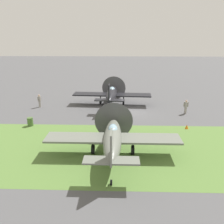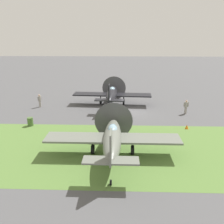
# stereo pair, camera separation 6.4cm
# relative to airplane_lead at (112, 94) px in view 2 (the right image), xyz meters

# --- Properties ---
(ground_plane) EXTENTS (160.00, 160.00, 0.00)m
(ground_plane) POSITION_rel_airplane_lead_xyz_m (2.53, -2.89, -1.60)
(ground_plane) COLOR #515154
(grass_verge) EXTENTS (120.00, 11.00, 0.01)m
(grass_verge) POSITION_rel_airplane_lead_xyz_m (2.53, -12.99, -1.59)
(grass_verge) COLOR #567A38
(grass_verge) RESTS_ON ground
(airplane_lead) EXTENTS (10.69, 8.46, 3.81)m
(airplane_lead) POSITION_rel_airplane_lead_xyz_m (0.00, 0.00, 0.00)
(airplane_lead) COLOR black
(airplane_lead) RESTS_ON ground
(airplane_wingman) EXTENTS (10.67, 8.50, 3.83)m
(airplane_wingman) POSITION_rel_airplane_lead_xyz_m (0.53, -14.13, 0.01)
(airplane_wingman) COLOR slate
(airplane_wingman) RESTS_ON ground
(ground_crew_chief) EXTENTS (0.63, 0.38, 1.73)m
(ground_crew_chief) POSITION_rel_airplane_lead_xyz_m (9.15, -3.35, -0.68)
(ground_crew_chief) COLOR #9E998E
(ground_crew_chief) RESTS_ON ground
(ground_crew_mechanic) EXTENTS (0.38, 0.58, 1.73)m
(ground_crew_mechanic) POSITION_rel_airplane_lead_xyz_m (-9.62, -1.17, -0.68)
(ground_crew_mechanic) COLOR #9E998E
(ground_crew_mechanic) RESTS_ON ground
(fuel_drum) EXTENTS (0.60, 0.60, 0.90)m
(fuel_drum) POSITION_rel_airplane_lead_xyz_m (-8.43, -7.87, -1.15)
(fuel_drum) COLOR #476633
(fuel_drum) RESTS_ON ground
(runway_marker_cone) EXTENTS (0.36, 0.36, 0.44)m
(runway_marker_cone) POSITION_rel_airplane_lead_xyz_m (8.01, -8.19, -1.38)
(runway_marker_cone) COLOR orange
(runway_marker_cone) RESTS_ON ground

